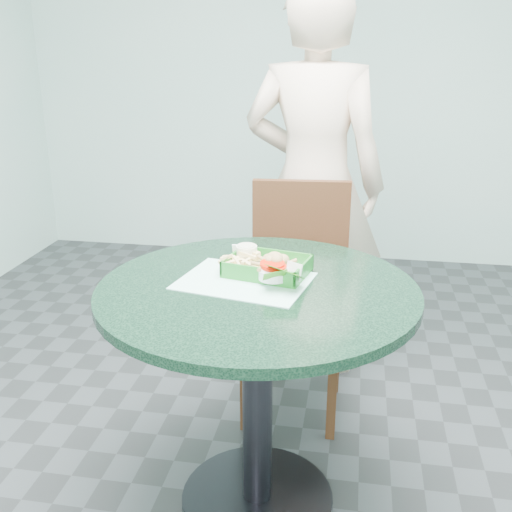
% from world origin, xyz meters
% --- Properties ---
extents(floor, '(4.00, 5.00, 0.02)m').
position_xyz_m(floor, '(0.00, 0.00, 0.00)').
color(floor, '#303335').
rests_on(floor, ground).
extents(wall_back, '(4.00, 0.04, 2.80)m').
position_xyz_m(wall_back, '(0.00, 2.50, 1.40)').
color(wall_back, silver).
rests_on(wall_back, ground).
extents(cafe_table, '(0.94, 0.94, 0.75)m').
position_xyz_m(cafe_table, '(0.00, 0.00, 0.58)').
color(cafe_table, black).
rests_on(cafe_table, floor).
extents(dining_chair, '(0.39, 0.39, 0.93)m').
position_xyz_m(dining_chair, '(0.05, 0.63, 0.53)').
color(dining_chair, '#4F2F23').
rests_on(dining_chair, floor).
extents(diner_person, '(0.77, 0.57, 1.95)m').
position_xyz_m(diner_person, '(0.08, 0.98, 0.98)').
color(diner_person, beige).
rests_on(diner_person, floor).
extents(placemat, '(0.42, 0.35, 0.00)m').
position_xyz_m(placemat, '(-0.05, 0.03, 0.75)').
color(placemat, '#A7E8D5').
rests_on(placemat, cafe_table).
extents(food_basket, '(0.24, 0.18, 0.05)m').
position_xyz_m(food_basket, '(0.01, 0.10, 0.77)').
color(food_basket, '#1A7220').
rests_on(food_basket, placemat).
extents(crab_sandwich, '(0.12, 0.12, 0.07)m').
position_xyz_m(crab_sandwich, '(0.05, 0.07, 0.80)').
color(crab_sandwich, '#EBC467').
rests_on(crab_sandwich, food_basket).
extents(fries_pile, '(0.15, 0.16, 0.05)m').
position_xyz_m(fries_pile, '(-0.07, 0.10, 0.79)').
color(fries_pile, '#EDD084').
rests_on(fries_pile, food_basket).
extents(sauce_ramekin, '(0.07, 0.07, 0.04)m').
position_xyz_m(sauce_ramekin, '(-0.07, 0.14, 0.80)').
color(sauce_ramekin, white).
rests_on(sauce_ramekin, food_basket).
extents(garnish_cup, '(0.13, 0.13, 0.05)m').
position_xyz_m(garnish_cup, '(0.07, 0.03, 0.79)').
color(garnish_cup, silver).
rests_on(garnish_cup, food_basket).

